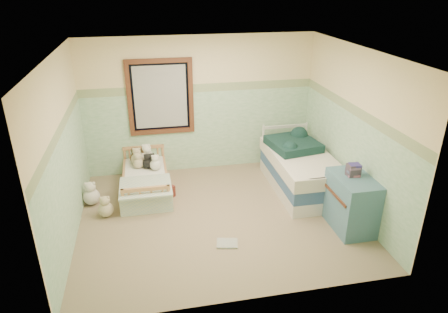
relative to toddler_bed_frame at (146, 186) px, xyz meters
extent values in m
cube|color=#8A7459|center=(1.08, -1.05, -0.11)|extent=(4.20, 3.60, 0.02)
cube|color=silver|center=(1.08, -1.05, 2.41)|extent=(4.20, 3.60, 0.02)
cube|color=beige|center=(1.08, 0.75, 1.15)|extent=(4.20, 0.04, 2.50)
cube|color=beige|center=(1.08, -2.85, 1.15)|extent=(4.20, 0.04, 2.50)
cube|color=beige|center=(-1.02, -1.05, 1.15)|extent=(0.04, 3.60, 2.50)
cube|color=beige|center=(3.18, -1.05, 1.15)|extent=(0.04, 3.60, 2.50)
cube|color=#77AA7E|center=(1.08, 0.74, 0.65)|extent=(4.20, 0.01, 1.50)
cube|color=#3C5F43|center=(1.08, 0.74, 1.48)|extent=(4.20, 0.01, 0.15)
cube|color=#462115|center=(0.38, 0.71, 1.35)|extent=(1.16, 0.06, 1.36)
cube|color=#BCBCB8|center=(0.38, 0.72, 1.35)|extent=(0.92, 0.01, 1.12)
cube|color=tan|center=(0.00, 0.00, 0.00)|extent=(0.76, 1.51, 0.19)
cube|color=white|center=(0.00, 0.00, 0.16)|extent=(0.69, 1.45, 0.12)
cube|color=#77A1BC|center=(0.00, -0.47, 0.23)|extent=(0.82, 0.76, 0.03)
sphere|color=brown|center=(-0.15, 0.50, 0.32)|extent=(0.20, 0.20, 0.20)
sphere|color=silver|center=(0.05, 0.50, 0.34)|extent=(0.24, 0.24, 0.24)
sphere|color=#C3B28A|center=(-0.10, 0.28, 0.31)|extent=(0.19, 0.19, 0.19)
sphere|color=black|center=(0.13, 0.28, 0.30)|extent=(0.18, 0.18, 0.18)
sphere|color=silver|center=(-0.87, -0.28, 0.04)|extent=(0.27, 0.27, 0.27)
sphere|color=#C3B28A|center=(-0.62, -0.71, 0.02)|extent=(0.24, 0.24, 0.24)
cube|color=silver|center=(2.63, -0.46, 0.01)|extent=(0.90, 1.81, 0.22)
cube|color=#23517D|center=(2.63, -0.46, 0.23)|extent=(0.90, 1.81, 0.22)
cube|color=silver|center=(2.63, -0.46, 0.45)|extent=(0.94, 1.84, 0.22)
cube|color=black|center=(2.58, -0.16, 0.63)|extent=(0.89, 0.93, 0.14)
cube|color=teal|center=(2.91, -1.71, 0.31)|extent=(0.51, 0.82, 0.82)
cube|color=#4E2E34|center=(2.91, -1.64, 0.81)|extent=(0.18, 0.15, 0.18)
cube|color=maroon|center=(0.28, -0.28, 0.00)|extent=(0.41, 0.41, 0.19)
cube|color=gold|center=(1.06, -1.78, -0.08)|extent=(0.33, 0.28, 0.03)
sphere|color=silver|center=(0.07, 0.47, 0.33)|extent=(0.22, 0.22, 0.22)
sphere|color=#C3B28A|center=(-0.12, 0.42, 0.33)|extent=(0.22, 0.22, 0.22)
sphere|color=black|center=(0.06, 0.24, 0.31)|extent=(0.19, 0.19, 0.19)
sphere|color=brown|center=(0.02, 0.50, 0.31)|extent=(0.19, 0.19, 0.19)
sphere|color=silver|center=(0.19, 0.14, 0.31)|extent=(0.19, 0.19, 0.19)
camera|label=1|loc=(0.11, -6.28, 3.30)|focal=32.28mm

